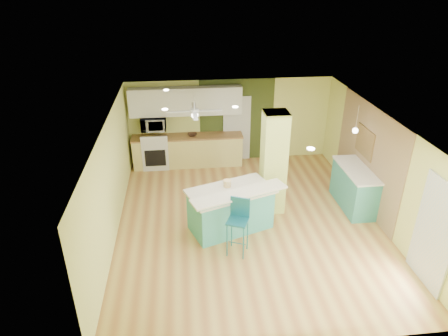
{
  "coord_description": "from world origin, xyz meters",
  "views": [
    {
      "loc": [
        -1.43,
        -7.72,
        5.32
      ],
      "look_at": [
        -0.53,
        0.4,
        1.23
      ],
      "focal_mm": 32.0,
      "sensor_mm": 36.0,
      "label": 1
    }
  ],
  "objects_px": {
    "fruit_bowl": "(192,135)",
    "peninsula": "(231,208)",
    "canister": "(227,183)",
    "bar_stool": "(239,217)",
    "side_counter": "(355,188)"
  },
  "relations": [
    {
      "from": "fruit_bowl",
      "to": "canister",
      "type": "relative_size",
      "value": 1.61
    },
    {
      "from": "bar_stool",
      "to": "side_counter",
      "type": "distance_m",
      "value": 3.42
    },
    {
      "from": "peninsula",
      "to": "canister",
      "type": "relative_size",
      "value": 13.11
    },
    {
      "from": "side_counter",
      "to": "fruit_bowl",
      "type": "xyz_separation_m",
      "value": [
        -3.85,
        2.78,
        0.46
      ]
    },
    {
      "from": "fruit_bowl",
      "to": "bar_stool",
      "type": "bearing_deg",
      "value": -79.74
    },
    {
      "from": "peninsula",
      "to": "fruit_bowl",
      "type": "relative_size",
      "value": 8.15
    },
    {
      "from": "bar_stool",
      "to": "side_counter",
      "type": "xyz_separation_m",
      "value": [
        3.09,
        1.44,
        -0.3
      ]
    },
    {
      "from": "bar_stool",
      "to": "fruit_bowl",
      "type": "distance_m",
      "value": 4.29
    },
    {
      "from": "fruit_bowl",
      "to": "side_counter",
      "type": "bearing_deg",
      "value": -35.84
    },
    {
      "from": "fruit_bowl",
      "to": "peninsula",
      "type": "bearing_deg",
      "value": -78.18
    },
    {
      "from": "peninsula",
      "to": "side_counter",
      "type": "xyz_separation_m",
      "value": [
        3.14,
        0.62,
        -0.0
      ]
    },
    {
      "from": "canister",
      "to": "side_counter",
      "type": "bearing_deg",
      "value": 7.38
    },
    {
      "from": "peninsula",
      "to": "canister",
      "type": "bearing_deg",
      "value": 87.31
    },
    {
      "from": "bar_stool",
      "to": "canister",
      "type": "xyz_separation_m",
      "value": [
        -0.12,
        1.02,
        0.24
      ]
    },
    {
      "from": "fruit_bowl",
      "to": "canister",
      "type": "distance_m",
      "value": 3.26
    }
  ]
}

